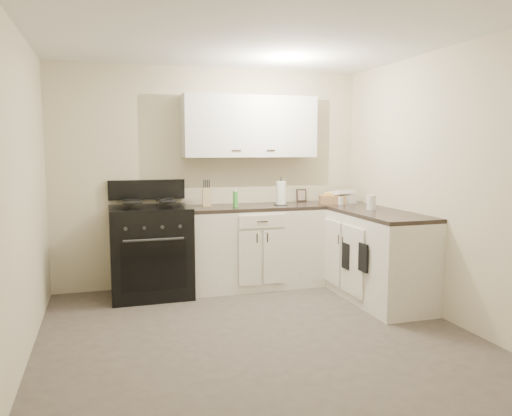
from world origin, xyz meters
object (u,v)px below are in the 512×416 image
object	(u,v)px
stove	(151,253)
wicker_basket	(332,199)
countertop_grill	(341,199)
knife_block	(207,197)
paper_towel	(281,193)

from	to	relation	value
stove	wicker_basket	distance (m)	2.19
wicker_basket	countertop_grill	size ratio (longest dim) A/B	1.12
stove	countertop_grill	size ratio (longest dim) A/B	3.87
knife_block	countertop_grill	size ratio (longest dim) A/B	0.79
stove	knife_block	bearing A→B (deg)	11.94
knife_block	wicker_basket	size ratio (longest dim) A/B	0.71
knife_block	countertop_grill	distance (m)	1.61
paper_towel	countertop_grill	world-z (taller)	paper_towel
stove	knife_block	size ratio (longest dim) A/B	4.91
stove	countertop_grill	xyz separation A→B (m)	(2.25, -0.02, 0.53)
knife_block	paper_towel	xyz separation A→B (m)	(0.84, -0.15, 0.03)
stove	knife_block	world-z (taller)	knife_block
stove	countertop_grill	distance (m)	2.31
countertop_grill	knife_block	bearing A→B (deg)	157.54
wicker_basket	countertop_grill	bearing A→B (deg)	6.17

